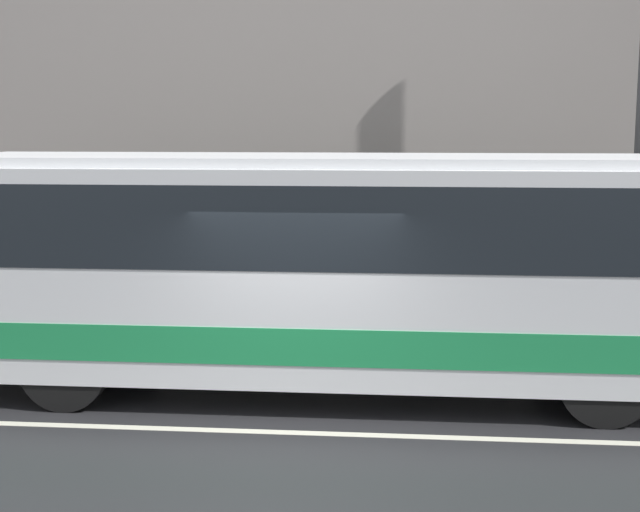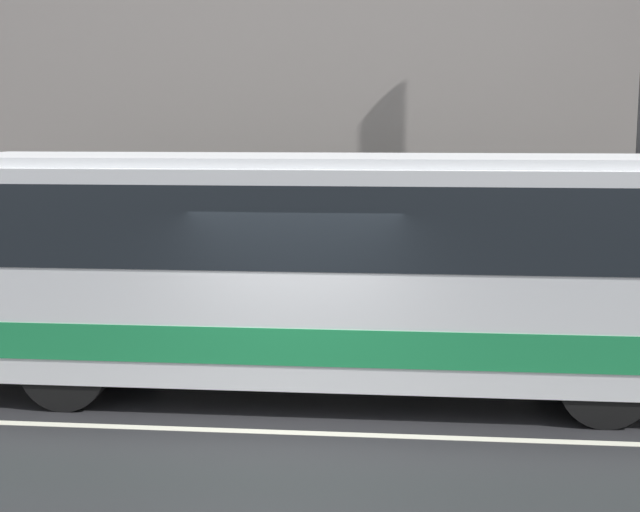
{
  "view_description": "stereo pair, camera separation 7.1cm",
  "coord_description": "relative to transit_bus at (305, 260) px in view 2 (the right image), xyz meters",
  "views": [
    {
      "loc": [
        1.22,
        -9.72,
        3.54
      ],
      "look_at": [
        0.17,
        1.71,
        1.8
      ],
      "focal_mm": 50.0,
      "sensor_mm": 36.0,
      "label": 1
    },
    {
      "loc": [
        1.29,
        -9.72,
        3.54
      ],
      "look_at": [
        0.17,
        1.71,
        1.8
      ],
      "focal_mm": 50.0,
      "sensor_mm": 36.0,
      "label": 2
    }
  ],
  "objects": [
    {
      "name": "building_facade",
      "position": [
        0.02,
        4.73,
        2.61
      ],
      "size": [
        60.0,
        0.35,
        9.04
      ],
      "color": "gray",
      "rests_on": "ground_plane"
    },
    {
      "name": "ground_plane",
      "position": [
        0.02,
        -1.71,
        -1.75
      ],
      "size": [
        60.0,
        60.0,
        0.0
      ],
      "primitive_type": "plane",
      "color": "#262628"
    },
    {
      "name": "sidewalk",
      "position": [
        0.02,
        3.44,
        -1.66
      ],
      "size": [
        60.0,
        2.29,
        0.17
      ],
      "color": "#A09E99",
      "rests_on": "ground_plane"
    },
    {
      "name": "transit_bus",
      "position": [
        0.0,
        0.0,
        0.0
      ],
      "size": [
        10.51,
        2.6,
        3.11
      ],
      "color": "white",
      "rests_on": "ground_plane"
    },
    {
      "name": "lane_stripe",
      "position": [
        0.02,
        -1.71,
        -1.75
      ],
      "size": [
        54.0,
        0.14,
        0.01
      ],
      "color": "beige",
      "rests_on": "ground_plane"
    }
  ]
}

